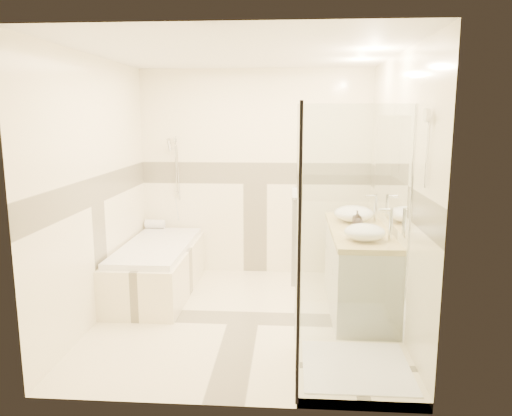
# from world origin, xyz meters

# --- Properties ---
(room) EXTENTS (2.82, 3.02, 2.52)m
(room) POSITION_xyz_m (0.06, 0.01, 1.26)
(room) COLOR #FAEFC7
(room) RESTS_ON ground
(bathtub) EXTENTS (0.75, 1.70, 0.56)m
(bathtub) POSITION_xyz_m (-1.02, 0.65, 0.31)
(bathtub) COLOR #FFF3CB
(bathtub) RESTS_ON ground
(vanity) EXTENTS (0.58, 1.62, 0.85)m
(vanity) POSITION_xyz_m (1.12, 0.30, 0.43)
(vanity) COLOR white
(vanity) RESTS_ON ground
(shower_enclosure) EXTENTS (0.96, 0.93, 2.04)m
(shower_enclosure) POSITION_xyz_m (0.83, -0.97, 0.51)
(shower_enclosure) COLOR #FFF3CB
(shower_enclosure) RESTS_ON ground
(vessel_sink_near) EXTENTS (0.41, 0.41, 0.17)m
(vessel_sink_near) POSITION_xyz_m (1.10, 0.63, 0.93)
(vessel_sink_near) COLOR white
(vessel_sink_near) RESTS_ON vanity
(vessel_sink_far) EXTENTS (0.37, 0.37, 0.15)m
(vessel_sink_far) POSITION_xyz_m (1.10, -0.18, 0.92)
(vessel_sink_far) COLOR white
(vessel_sink_far) RESTS_ON vanity
(faucet_near) EXTENTS (0.12, 0.03, 0.29)m
(faucet_near) POSITION_xyz_m (1.32, 0.63, 1.02)
(faucet_near) COLOR silver
(faucet_near) RESTS_ON vanity
(faucet_far) EXTENTS (0.12, 0.03, 0.30)m
(faucet_far) POSITION_xyz_m (1.32, -0.18, 1.02)
(faucet_far) COLOR silver
(faucet_far) RESTS_ON vanity
(amenity_bottle_a) EXTENTS (0.08, 0.09, 0.17)m
(amenity_bottle_a) POSITION_xyz_m (1.10, 0.36, 0.93)
(amenity_bottle_a) COLOR black
(amenity_bottle_a) RESTS_ON vanity
(amenity_bottle_b) EXTENTS (0.13, 0.13, 0.15)m
(amenity_bottle_b) POSITION_xyz_m (1.10, 0.30, 0.92)
(amenity_bottle_b) COLOR black
(amenity_bottle_b) RESTS_ON vanity
(folded_towels) EXTENTS (0.14, 0.22, 0.07)m
(folded_towels) POSITION_xyz_m (1.10, 0.96, 0.89)
(folded_towels) COLOR white
(folded_towels) RESTS_ON vanity
(rolled_towel) EXTENTS (0.24, 0.11, 0.11)m
(rolled_towel) POSITION_xyz_m (-1.25, 1.41, 0.61)
(rolled_towel) COLOR white
(rolled_towel) RESTS_ON bathtub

